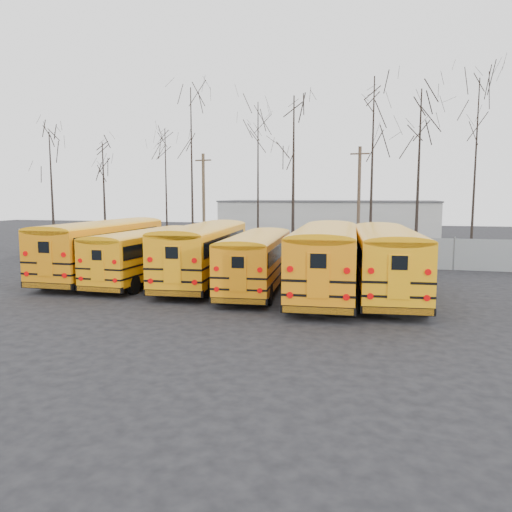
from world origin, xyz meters
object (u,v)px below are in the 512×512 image
(utility_pole_left, at_px, (204,202))
(utility_pole_right, at_px, (359,199))
(bus_e, at_px, (326,254))
(bus_d, at_px, (257,256))
(bus_a, at_px, (105,244))
(bus_b, at_px, (146,251))
(bus_f, at_px, (386,255))
(bus_c, at_px, (205,248))

(utility_pole_left, distance_m, utility_pole_right, 12.49)
(bus_e, xyz_separation_m, utility_pole_left, (-11.56, 15.15, 2.14))
(bus_d, bearing_deg, bus_a, 166.78)
(bus_d, bearing_deg, utility_pole_right, 72.18)
(bus_b, xyz_separation_m, utility_pole_left, (-1.70, 13.87, 2.42))
(bus_a, distance_m, bus_b, 2.94)
(bus_a, xyz_separation_m, bus_e, (12.73, -1.89, 0.02))
(utility_pole_right, bearing_deg, utility_pole_left, -163.93)
(utility_pole_right, bearing_deg, bus_b, -117.78)
(bus_d, bearing_deg, utility_pole_left, 114.70)
(bus_e, bearing_deg, bus_f, 7.78)
(bus_a, bearing_deg, bus_e, -8.55)
(bus_a, xyz_separation_m, utility_pole_left, (1.17, 13.26, 2.17))
(bus_e, height_order, bus_f, bus_e)
(bus_c, xyz_separation_m, bus_e, (6.61, -1.55, 0.07))
(bus_c, relative_size, bus_e, 0.97)
(bus_b, height_order, bus_d, bus_d)
(bus_d, distance_m, bus_f, 6.15)
(bus_c, distance_m, utility_pole_right, 17.69)
(bus_a, relative_size, bus_d, 1.13)
(bus_c, bearing_deg, bus_f, -10.55)
(bus_b, height_order, utility_pole_left, utility_pole_left)
(bus_a, xyz_separation_m, bus_b, (2.87, -0.61, -0.25))
(bus_c, distance_m, bus_f, 9.38)
(bus_a, height_order, bus_e, bus_e)
(bus_e, distance_m, utility_pole_left, 19.17)
(bus_a, xyz_separation_m, utility_pole_right, (13.44, 15.58, 2.42))
(bus_d, relative_size, bus_e, 0.87)
(bus_d, bearing_deg, bus_b, 168.14)
(bus_b, relative_size, bus_f, 0.88)
(bus_f, relative_size, utility_pole_left, 1.48)
(bus_f, bearing_deg, utility_pole_right, 91.90)
(bus_c, relative_size, utility_pole_right, 1.39)
(bus_b, bearing_deg, bus_a, 169.86)
(bus_f, height_order, utility_pole_right, utility_pole_right)
(bus_c, xyz_separation_m, utility_pole_right, (7.32, 15.91, 2.47))
(bus_b, bearing_deg, bus_c, 6.80)
(utility_pole_right, bearing_deg, bus_f, -77.89)
(bus_a, xyz_separation_m, bus_c, (6.12, -0.33, -0.04))
(bus_a, relative_size, bus_c, 1.01)
(bus_c, height_order, bus_d, bus_c)
(bus_a, distance_m, utility_pole_left, 13.49)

